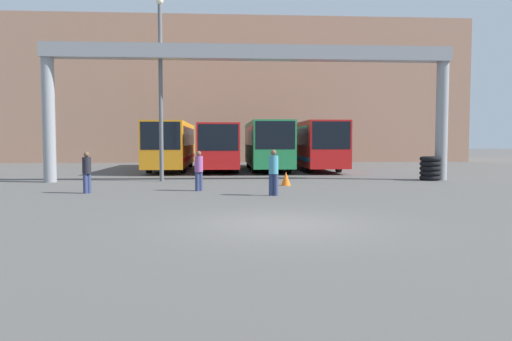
# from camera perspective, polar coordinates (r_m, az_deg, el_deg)

# --- Properties ---
(ground_plane) EXTENTS (200.00, 200.00, 0.00)m
(ground_plane) POSITION_cam_1_polar(r_m,az_deg,el_deg) (12.16, 2.73, -6.14)
(ground_plane) COLOR #514F4C
(building_backdrop) EXTENTS (43.30, 12.00, 13.24)m
(building_backdrop) POSITION_cam_1_polar(r_m,az_deg,el_deg) (51.47, -2.32, 8.62)
(building_backdrop) COLOR tan
(building_backdrop) RESTS_ON ground
(overhead_gantry) EXTENTS (20.00, 0.80, 6.65)m
(overhead_gantry) POSITION_cam_1_polar(r_m,az_deg,el_deg) (24.88, -0.64, 11.24)
(overhead_gantry) COLOR gray
(overhead_gantry) RESTS_ON ground
(bus_slot_0) EXTENTS (2.45, 12.29, 3.16)m
(bus_slot_0) POSITION_cam_1_polar(r_m,az_deg,el_deg) (34.54, -9.62, 3.11)
(bus_slot_0) COLOR orange
(bus_slot_0) RESTS_ON ground
(bus_slot_1) EXTENTS (2.50, 10.67, 3.03)m
(bus_slot_1) POSITION_cam_1_polar(r_m,az_deg,el_deg) (33.55, -4.25, 3.02)
(bus_slot_1) COLOR red
(bus_slot_1) RESTS_ON ground
(bus_slot_2) EXTENTS (2.50, 10.57, 3.21)m
(bus_slot_2) POSITION_cam_1_polar(r_m,az_deg,el_deg) (33.63, 1.27, 3.19)
(bus_slot_2) COLOR #268C4C
(bus_slot_2) RESTS_ON ground
(bus_slot_3) EXTENTS (2.45, 11.96, 3.20)m
(bus_slot_3) POSITION_cam_1_polar(r_m,az_deg,el_deg) (34.76, 6.49, 3.18)
(bus_slot_3) COLOR red
(bus_slot_3) RESTS_ON ground
(pedestrian_far_center) EXTENTS (0.33, 0.33, 1.60)m
(pedestrian_far_center) POSITION_cam_1_polar(r_m,az_deg,el_deg) (20.07, -6.56, 0.09)
(pedestrian_far_center) COLOR navy
(pedestrian_far_center) RESTS_ON ground
(pedestrian_near_right) EXTENTS (0.33, 0.33, 1.59)m
(pedestrian_near_right) POSITION_cam_1_polar(r_m,az_deg,el_deg) (20.08, -18.77, -0.09)
(pedestrian_near_right) COLOR navy
(pedestrian_near_right) RESTS_ON ground
(pedestrian_mid_right) EXTENTS (0.35, 0.35, 1.68)m
(pedestrian_mid_right) POSITION_cam_1_polar(r_m,az_deg,el_deg) (18.23, 2.01, -0.09)
(pedestrian_mid_right) COLOR navy
(pedestrian_mid_right) RESTS_ON ground
(traffic_cone) EXTENTS (0.44, 0.44, 0.61)m
(traffic_cone) POSITION_cam_1_polar(r_m,az_deg,el_deg) (22.35, 3.45, -0.94)
(traffic_cone) COLOR orange
(traffic_cone) RESTS_ON ground
(tire_stack) EXTENTS (1.04, 1.04, 1.20)m
(tire_stack) POSITION_cam_1_polar(r_m,az_deg,el_deg) (26.69, 19.29, 0.23)
(tire_stack) COLOR black
(tire_stack) RESTS_ON ground
(lamp_post) EXTENTS (0.36, 0.36, 8.92)m
(lamp_post) POSITION_cam_1_polar(r_m,az_deg,el_deg) (25.14, -10.85, 9.82)
(lamp_post) COLOR #595B60
(lamp_post) RESTS_ON ground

